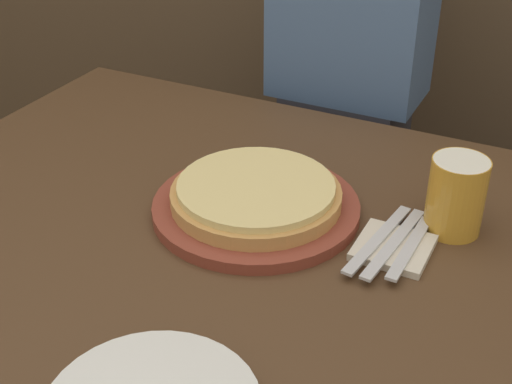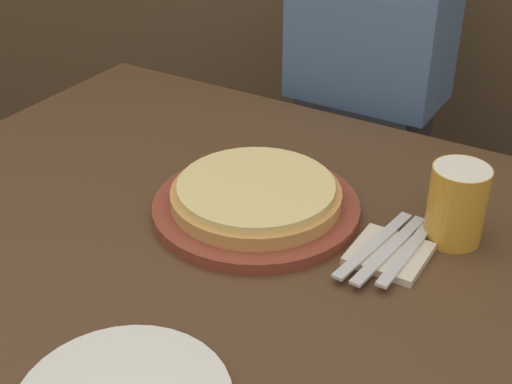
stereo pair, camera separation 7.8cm
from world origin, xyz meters
name	(u,v)px [view 1 (the left image)]	position (x,y,z in m)	size (l,w,h in m)	color
pizza_on_board	(256,200)	(0.02, 0.10, 0.76)	(0.34, 0.34, 0.06)	brown
beer_glass	(457,193)	(0.32, 0.19, 0.81)	(0.09, 0.09, 0.12)	gold
napkin_stack	(393,248)	(0.25, 0.10, 0.75)	(0.11, 0.11, 0.01)	beige
fork	(378,239)	(0.23, 0.10, 0.75)	(0.04, 0.21, 0.00)	silver
dinner_knife	(394,243)	(0.25, 0.10, 0.75)	(0.04, 0.21, 0.00)	silver
spoon	(410,247)	(0.28, 0.10, 0.75)	(0.02, 0.18, 0.00)	silver
diner_person	(346,114)	(-0.04, 0.68, 0.67)	(0.34, 0.20, 1.34)	#33333D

